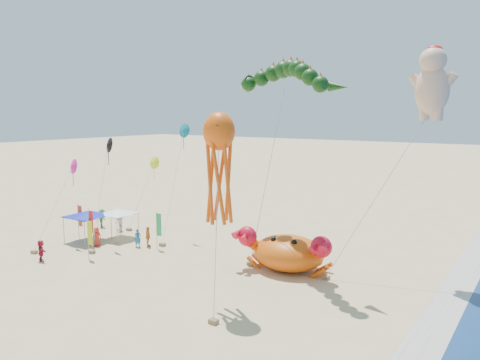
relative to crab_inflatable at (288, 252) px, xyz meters
name	(u,v)px	position (x,y,z in m)	size (l,w,h in m)	color
ground	(248,281)	(-1.21, -3.40, -1.38)	(320.00, 320.00, 0.00)	#D1B784
foam_strip	(435,325)	(10.79, -3.40, -1.37)	(320.00, 320.00, 0.00)	silver
crab_inflatable	(288,252)	(0.00, 0.00, 0.00)	(7.12, 4.79, 3.12)	#DD550B
dragon_kite	(283,81)	(-0.81, 0.39, 12.08)	(10.42, 5.30, 14.61)	#0F340E
cherub_kite	(432,81)	(8.27, 4.33, 11.97)	(6.58, 5.70, 15.68)	#FFC19B
octopus_kite	(219,160)	(-0.62, -7.37, 7.23)	(2.67, 3.60, 11.33)	#FF580D
canopy_blue	(87,214)	(-18.47, -2.96, 1.07)	(3.42, 3.42, 2.71)	gray
canopy_white	(118,212)	(-16.94, -0.81, 1.06)	(3.02, 3.02, 2.71)	gray
feather_flags	(104,224)	(-15.45, -3.61, 0.64)	(8.79, 4.99, 3.20)	gray
beachgoers	(102,231)	(-17.56, -2.12, -0.50)	(9.85, 10.93, 1.89)	#2A6B23
small_kites	(129,161)	(-16.24, 0.14, 5.66)	(7.69, 12.77, 10.37)	black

